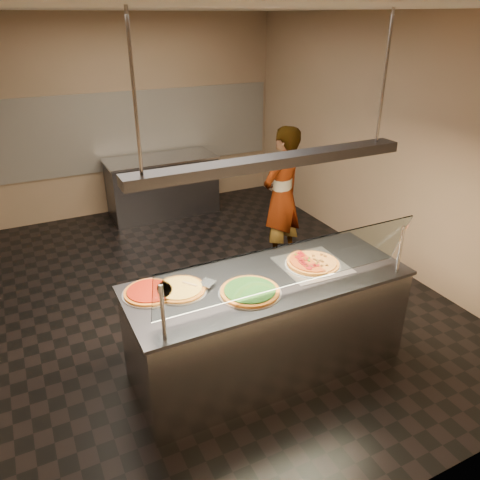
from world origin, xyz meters
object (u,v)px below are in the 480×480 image
serving_counter (267,324)px  heat_lamp_housing (272,162)px  half_pizza_sausage (323,260)px  pizza_spatula (197,283)px  pizza_spinach (250,291)px  prep_table (163,186)px  half_pizza_pepperoni (302,264)px  worker (282,196)px  pizza_tomato (150,292)px  perforated_tray (312,264)px  sneeze_guard (292,266)px  pizza_cheese (179,288)px

serving_counter → heat_lamp_housing: heat_lamp_housing is taller
half_pizza_sausage → pizza_spatula: 1.18m
pizza_spinach → prep_table: (0.57, 4.12, -0.48)m
serving_counter → half_pizza_pepperoni: (0.36, 0.04, 0.50)m
pizza_spatula → worker: size_ratio=0.15×
worker → prep_table: bearing=-90.9°
pizza_tomato → heat_lamp_housing: 1.42m
half_pizza_sausage → heat_lamp_housing: 1.15m
pizza_spinach → worker: worker is taller
perforated_tray → half_pizza_sausage: (0.11, -0.00, 0.02)m
serving_counter → half_pizza_pepperoni: bearing=6.2°
perforated_tray → pizza_tomato: size_ratio=1.31×
half_pizza_sausage → sneeze_guard: bearing=-146.7°
half_pizza_sausage → worker: bearing=70.4°
half_pizza_sausage → pizza_cheese: size_ratio=1.05×
half_pizza_sausage → prep_table: half_pizza_sausage is taller
pizza_spatula → serving_counter: bearing=-15.0°
serving_counter → heat_lamp_housing: bearing=0.0°
pizza_spinach → pizza_tomato: pizza_spinach is taller
serving_counter → half_pizza_sausage: 0.76m
half_pizza_pepperoni → prep_table: half_pizza_pepperoni is taller
half_pizza_pepperoni → pizza_spinach: half_pizza_pepperoni is taller
pizza_cheese → prep_table: 4.00m
perforated_tray → prep_table: size_ratio=0.34×
perforated_tray → worker: worker is taller
pizza_spinach → heat_lamp_housing: (0.25, 0.12, 1.00)m
pizza_spinach → pizza_spatula: (-0.34, 0.28, 0.01)m
pizza_tomato → sneeze_guard: bearing=-30.3°
half_pizza_pepperoni → pizza_tomato: (-1.33, 0.19, -0.02)m
prep_table → heat_lamp_housing: heat_lamp_housing is taller
pizza_cheese → pizza_tomato: bearing=165.7°
prep_table → perforated_tray: bearing=-87.9°
pizza_tomato → serving_counter: bearing=-13.0°
serving_counter → prep_table: bearing=85.4°
sneeze_guard → pizza_tomato: bearing=149.7°
half_pizza_pepperoni → pizza_spatula: bearing=172.8°
serving_counter → worker: (1.19, 1.76, 0.42)m
half_pizza_pepperoni → worker: (0.84, 1.72, -0.08)m
pizza_tomato → worker: worker is taller
worker → heat_lamp_housing: size_ratio=0.77×
perforated_tray → half_pizza_sausage: 0.11m
half_pizza_sausage → heat_lamp_housing: heat_lamp_housing is taller
pizza_spinach → pizza_cheese: (-0.49, 0.29, -0.00)m
sneeze_guard → half_pizza_pepperoni: 0.58m
pizza_tomato → pizza_spatula: bearing=-9.9°
perforated_tray → pizza_tomato: (-1.44, 0.19, 0.01)m
sneeze_guard → pizza_cheese: bearing=145.5°
half_pizza_pepperoni → pizza_spinach: 0.62m
serving_counter → worker: 2.17m
pizza_spinach → serving_counter: bearing=26.7°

